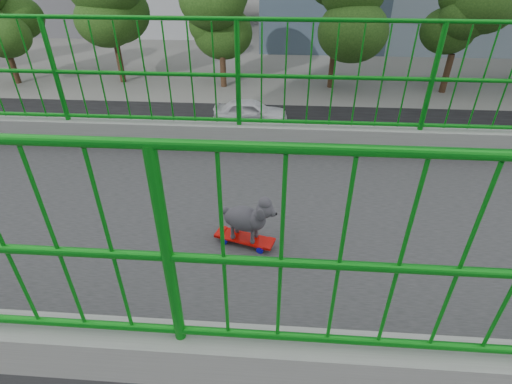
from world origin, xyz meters
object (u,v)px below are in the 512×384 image
at_px(poodle, 247,217).
at_px(car_4, 250,112).
at_px(car_2, 424,172).
at_px(skateboard, 245,239).
at_px(car_3, 0,127).
at_px(car_0, 415,272).

distance_m(poodle, car_4, 20.26).
height_order(car_2, car_4, car_4).
relative_size(skateboard, car_3, 0.10).
bearing_deg(car_0, poodle, -34.87).
bearing_deg(car_2, skateboard, 152.73).
xyz_separation_m(car_0, car_3, (-9.60, -19.35, -0.04)).
bearing_deg(skateboard, poodle, 90.00).
xyz_separation_m(skateboard, car_4, (-19.10, -1.61, -6.31)).
relative_size(car_2, car_3, 0.95).
bearing_deg(car_3, car_4, -76.50).
distance_m(skateboard, car_2, 15.65).
xyz_separation_m(poodle, car_2, (-12.70, 6.52, -6.61)).
xyz_separation_m(car_2, car_3, (-3.20, -21.48, 0.07)).
xyz_separation_m(car_0, car_2, (-6.40, 2.13, -0.11)).
height_order(skateboard, car_3, skateboard).
xyz_separation_m(skateboard, car_3, (-15.90, -14.94, -6.32)).
relative_size(car_0, car_2, 0.95).
bearing_deg(car_4, car_2, -128.11).
xyz_separation_m(skateboard, car_0, (-6.30, 4.42, -6.28)).
relative_size(car_3, car_4, 1.15).
bearing_deg(car_0, skateboard, -35.05).
bearing_deg(car_0, car_2, 161.60).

